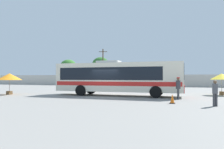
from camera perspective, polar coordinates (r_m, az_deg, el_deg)
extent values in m
plane|color=gray|center=(29.73, 5.55, -4.18)|extent=(300.00, 300.00, 0.00)
cube|color=beige|center=(42.48, 9.80, -1.59)|extent=(80.00, 0.30, 2.28)
cube|color=silver|center=(20.64, 1.53, -0.71)|extent=(12.21, 2.92, 2.71)
cube|color=black|center=(20.82, -0.07, 0.18)|extent=(10.02, 2.89, 1.19)
cube|color=red|center=(20.65, 1.53, -2.37)|extent=(11.97, 2.94, 0.38)
cube|color=#19212D|center=(19.83, 18.66, 0.73)|extent=(0.11, 2.30, 1.41)
cube|color=red|center=(19.85, 18.69, -3.65)|extent=(0.14, 2.50, 0.65)
cube|color=#B2B2B2|center=(20.97, -0.86, 3.32)|extent=(2.24, 1.47, 0.24)
cylinder|color=black|center=(21.18, 12.32, -4.16)|extent=(1.05, 0.33, 1.04)
cylinder|color=black|center=(18.75, 11.61, -4.61)|extent=(1.05, 0.33, 1.04)
cylinder|color=black|center=(22.96, -5.64, -3.90)|extent=(1.05, 0.33, 1.04)
cylinder|color=black|center=(20.74, -8.33, -4.24)|extent=(1.05, 0.33, 1.04)
cylinder|color=#38383D|center=(18.03, 17.27, -5.04)|extent=(0.16, 0.16, 0.86)
cylinder|color=#38383D|center=(17.87, 17.31, -5.08)|extent=(0.16, 0.16, 0.86)
cylinder|color=#38383D|center=(17.90, 17.28, -2.61)|extent=(0.40, 0.40, 0.68)
sphere|color=brown|center=(17.90, 17.28, -1.16)|extent=(0.23, 0.23, 0.23)
cylinder|color=red|center=(17.89, 17.28, -0.82)|extent=(0.24, 0.24, 0.07)
cylinder|color=#38383D|center=(14.65, 25.61, -6.17)|extent=(0.15, 0.15, 0.78)
cylinder|color=#38383D|center=(14.72, 26.11, -6.14)|extent=(0.15, 0.15, 0.78)
cylinder|color=#4C4C51|center=(14.63, 25.85, -3.43)|extent=(0.42, 0.42, 0.62)
sphere|color=brown|center=(14.62, 25.84, -1.81)|extent=(0.21, 0.21, 0.21)
cylinder|color=gray|center=(24.48, -25.75, -2.35)|extent=(0.05, 0.05, 2.14)
cone|color=orange|center=(24.47, -25.74, -0.52)|extent=(2.47, 2.47, 0.68)
cube|color=brown|center=(24.53, -25.76, -4.43)|extent=(0.48, 0.48, 0.36)
cylinder|color=gray|center=(24.05, 27.27, -2.40)|extent=(0.05, 0.05, 2.11)
cone|color=yellow|center=(24.04, 27.26, -0.48)|extent=(2.18, 2.18, 0.60)
cube|color=brown|center=(24.09, 27.29, -4.49)|extent=(0.49, 0.49, 0.36)
cube|color=maroon|center=(42.15, -4.95, -2.28)|extent=(4.10, 1.95, 0.64)
cube|color=black|center=(42.22, -5.20, -1.48)|extent=(2.28, 1.74, 0.53)
cylinder|color=black|center=(42.53, -2.94, -2.70)|extent=(0.65, 0.24, 0.64)
cylinder|color=black|center=(40.88, -3.79, -2.78)|extent=(0.65, 0.24, 0.64)
cylinder|color=black|center=(43.46, -6.03, -2.66)|extent=(0.65, 0.24, 0.64)
cylinder|color=black|center=(41.85, -6.99, -2.73)|extent=(0.65, 0.24, 0.64)
cube|color=black|center=(40.10, 2.83, -2.34)|extent=(4.41, 1.83, 0.67)
cube|color=black|center=(40.15, 2.52, -1.46)|extent=(2.43, 1.67, 0.55)
cylinder|color=black|center=(40.61, 5.02, -2.79)|extent=(0.64, 0.22, 0.64)
cylinder|color=black|center=(38.90, 4.39, -2.89)|extent=(0.64, 0.22, 0.64)
cylinder|color=black|center=(41.36, 1.35, -2.76)|extent=(0.64, 0.22, 0.64)
cylinder|color=black|center=(39.68, 0.58, -2.85)|extent=(0.64, 0.22, 0.64)
cube|color=slate|center=(38.46, 12.41, -2.41)|extent=(4.19, 1.85, 0.66)
cube|color=black|center=(38.43, 12.71, -1.52)|extent=(2.31, 1.69, 0.54)
cylinder|color=black|center=(37.77, 10.31, -2.94)|extent=(0.64, 0.23, 0.64)
cylinder|color=black|center=(39.51, 10.69, -2.84)|extent=(0.64, 0.23, 0.64)
cylinder|color=black|center=(37.47, 14.22, -2.95)|extent=(0.64, 0.23, 0.64)
cylinder|color=black|center=(39.23, 14.43, -2.85)|extent=(0.64, 0.23, 0.64)
cylinder|color=#4C3823|center=(46.93, -2.44, 1.98)|extent=(0.24, 0.24, 8.00)
cube|color=#473321|center=(47.21, -2.43, 6.11)|extent=(1.78, 0.55, 0.12)
cylinder|color=brown|center=(53.14, -11.59, -1.01)|extent=(0.32, 0.32, 3.02)
ellipsoid|color=#38752D|center=(53.20, -11.58, 2.12)|extent=(3.97, 3.97, 3.37)
cylinder|color=brown|center=(49.24, -3.08, -0.80)|extent=(0.32, 0.32, 3.43)
ellipsoid|color=#2D6628|center=(49.33, -3.08, 2.75)|extent=(3.84, 3.84, 3.27)
cube|color=black|center=(15.22, 15.83, -7.40)|extent=(0.36, 0.36, 0.04)
cone|color=orange|center=(15.19, 15.83, -6.20)|extent=(0.28, 0.28, 0.60)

